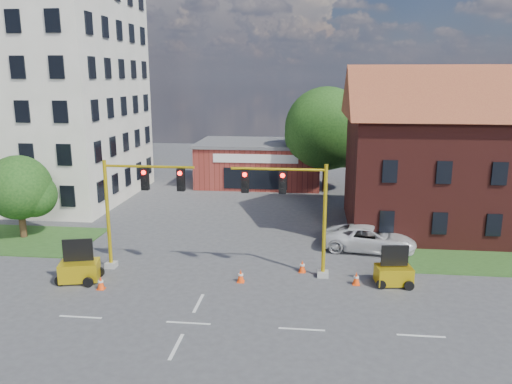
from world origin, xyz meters
TOP-DOWN VIEW (x-y plane):
  - ground at (0.00, 0.00)m, footprint 120.00×120.00m
  - lane_markings at (0.00, -3.00)m, footprint 60.00×36.00m
  - office_block at (-20.00, 21.90)m, footprint 18.40×15.40m
  - brick_shop at (0.00, 29.98)m, footprint 12.40×8.40m
  - townhouse_row at (18.00, 16.00)m, footprint 21.00×11.00m
  - tree_large at (6.89, 27.08)m, footprint 8.08×7.70m
  - tree_nw_front at (-13.78, 10.58)m, footprint 4.49×4.28m
  - signal_mast_west at (-4.36, 6.00)m, footprint 5.30×0.60m
  - signal_mast_east at (4.36, 6.00)m, footprint 5.30×0.60m
  - trailer_west at (-6.85, 3.89)m, footprint 2.24×1.76m
  - trailer_east at (9.64, 5.31)m, footprint 1.96×1.44m
  - cone_a at (-5.34, 3.04)m, footprint 0.40×0.40m
  - cone_b at (1.66, 4.75)m, footprint 0.40×0.40m
  - cone_c at (4.87, 6.51)m, footprint 0.40×0.40m
  - cone_d at (7.71, 5.10)m, footprint 0.40×0.40m
  - pickup_white at (8.96, 10.57)m, footprint 5.98×3.43m

SIDE VIEW (x-z plane):
  - ground at x=0.00m, z-range 0.00..0.00m
  - lane_markings at x=0.00m, z-range 0.00..0.01m
  - cone_a at x=-5.34m, z-range -0.01..0.69m
  - cone_b at x=1.66m, z-range -0.01..0.69m
  - cone_c at x=4.87m, z-range -0.01..0.69m
  - cone_d at x=7.71m, z-range -0.01..0.69m
  - trailer_east at x=9.64m, z-range -0.39..1.67m
  - trailer_west at x=-6.85m, z-range -0.42..1.82m
  - pickup_white at x=8.96m, z-range 0.00..1.57m
  - brick_shop at x=0.00m, z-range 0.01..4.31m
  - tree_nw_front at x=-13.78m, z-range 0.52..6.15m
  - signal_mast_west at x=-4.36m, z-range 0.82..7.02m
  - signal_mast_east at x=4.36m, z-range 0.82..7.02m
  - tree_large at x=6.89m, z-range 0.81..10.62m
  - townhouse_row at x=18.00m, z-range 0.18..11.68m
  - office_block at x=-20.00m, z-range 0.01..20.61m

